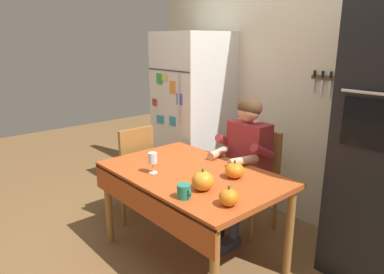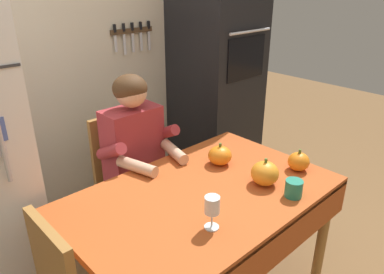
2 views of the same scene
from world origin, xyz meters
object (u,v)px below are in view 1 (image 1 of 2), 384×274
(chair_behind_person, at_px, (256,175))
(pumpkin_large, at_px, (203,181))
(dining_table, at_px, (190,183))
(wine_glass, at_px, (153,159))
(seated_person, at_px, (243,157))
(chair_left_side, at_px, (132,168))
(refrigerator, at_px, (193,116))
(pumpkin_small, at_px, (235,170))
(coffee_mug, at_px, (184,191))
(pumpkin_medium, at_px, (229,197))

(chair_behind_person, height_order, pumpkin_large, chair_behind_person)
(dining_table, xyz_separation_m, chair_behind_person, (0.02, 0.79, -0.14))
(wine_glass, bearing_deg, seated_person, 76.44)
(wine_glass, distance_m, pumpkin_large, 0.49)
(dining_table, distance_m, wine_glass, 0.34)
(chair_left_side, distance_m, wine_glass, 0.84)
(pumpkin_large, bearing_deg, wine_glass, -171.93)
(refrigerator, distance_m, pumpkin_small, 1.44)
(chair_left_side, bearing_deg, pumpkin_small, 6.50)
(coffee_mug, distance_m, pumpkin_medium, 0.29)
(chair_behind_person, bearing_deg, coffee_mug, -75.28)
(pumpkin_large, bearing_deg, coffee_mug, -86.30)
(pumpkin_large, bearing_deg, dining_table, 154.03)
(chair_behind_person, relative_size, wine_glass, 5.80)
(refrigerator, bearing_deg, chair_behind_person, -5.33)
(dining_table, relative_size, wine_glass, 8.73)
(dining_table, xyz_separation_m, seated_person, (0.02, 0.60, 0.08))
(pumpkin_medium, bearing_deg, dining_table, 162.07)
(seated_person, bearing_deg, refrigerator, 163.92)
(chair_behind_person, relative_size, chair_left_side, 1.00)
(pumpkin_large, relative_size, pumpkin_small, 1.09)
(pumpkin_large, distance_m, pumpkin_small, 0.32)
(refrigerator, relative_size, coffee_mug, 15.43)
(chair_left_side, height_order, pumpkin_large, chair_left_side)
(pumpkin_large, bearing_deg, pumpkin_small, 90.84)
(chair_left_side, distance_m, pumpkin_small, 1.24)
(wine_glass, bearing_deg, coffee_mug, -12.26)
(refrigerator, relative_size, wine_glass, 11.22)
(refrigerator, relative_size, chair_left_side, 1.94)
(chair_behind_person, distance_m, chair_left_side, 1.19)
(wine_glass, height_order, pumpkin_small, wine_glass)
(pumpkin_medium, bearing_deg, chair_behind_person, 119.47)
(refrigerator, relative_size, dining_table, 1.29)
(refrigerator, distance_m, seated_person, 1.02)
(seated_person, xyz_separation_m, wine_glass, (-0.20, -0.82, 0.11))
(seated_person, height_order, pumpkin_medium, seated_person)
(dining_table, relative_size, chair_left_side, 1.51)
(dining_table, distance_m, pumpkin_medium, 0.62)
(refrigerator, xyz_separation_m, coffee_mug, (1.26, -1.20, -0.11))
(dining_table, distance_m, pumpkin_large, 0.37)
(seated_person, xyz_separation_m, pumpkin_large, (0.28, -0.75, 0.07))
(dining_table, distance_m, chair_behind_person, 0.81)
(chair_behind_person, xyz_separation_m, chair_left_side, (-0.92, -0.75, 0.00))
(refrigerator, xyz_separation_m, chair_left_side, (0.05, -0.84, -0.39))
(wine_glass, relative_size, pumpkin_small, 1.14)
(wine_glass, bearing_deg, pumpkin_small, 39.45)
(pumpkin_medium, bearing_deg, pumpkin_small, 127.41)
(dining_table, relative_size, seated_person, 1.12)
(coffee_mug, height_order, wine_glass, wine_glass)
(seated_person, xyz_separation_m, pumpkin_medium, (0.55, -0.79, 0.06))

